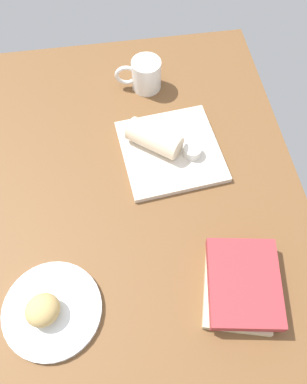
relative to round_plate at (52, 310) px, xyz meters
The scene contains 8 objects.
dining_table 33.72cm from the round_plate, 33.57° to the right, with size 110.00×90.00×4.00cm, color brown.
round_plate is the anchor object (origin of this frame).
scone_pastry 3.65cm from the round_plate, 113.94° to the left, with size 7.34×6.89×5.37cm, color tan.
square_plate 49.20cm from the round_plate, 40.77° to the right, with size 25.32×25.32×1.60cm, color silver.
sauce_cup 51.19cm from the round_plate, 46.89° to the right, with size 4.64×4.64×2.57cm.
breakfast_wrap 48.26cm from the round_plate, 35.57° to the right, with size 6.33×6.33×14.23cm, color beige.
book_stack 41.04cm from the round_plate, 91.54° to the right, with size 22.02×19.56×5.07cm.
coffee_mug 68.57cm from the round_plate, 24.78° to the right, with size 8.46×13.39×9.28cm.
Camera 1 is at (-50.41, -0.11, 90.42)cm, focal length 36.79 mm.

